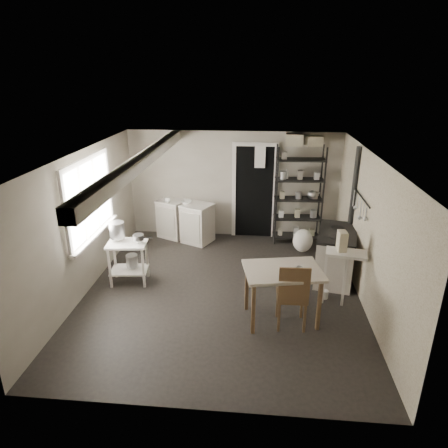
# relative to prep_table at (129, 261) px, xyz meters

# --- Properties ---
(floor) EXTENTS (5.00, 5.00, 0.00)m
(floor) POSITION_rel_prep_table_xyz_m (1.64, -0.18, -0.40)
(floor) COLOR black
(floor) RESTS_ON ground
(ceiling) EXTENTS (5.00, 5.00, 0.00)m
(ceiling) POSITION_rel_prep_table_xyz_m (1.64, -0.18, 1.90)
(ceiling) COLOR beige
(ceiling) RESTS_ON wall_back
(wall_back) EXTENTS (4.50, 0.02, 2.30)m
(wall_back) POSITION_rel_prep_table_xyz_m (1.64, 2.32, 0.75)
(wall_back) COLOR #A39B8B
(wall_back) RESTS_ON ground
(wall_front) EXTENTS (4.50, 0.02, 2.30)m
(wall_front) POSITION_rel_prep_table_xyz_m (1.64, -2.68, 0.75)
(wall_front) COLOR #A39B8B
(wall_front) RESTS_ON ground
(wall_left) EXTENTS (0.02, 5.00, 2.30)m
(wall_left) POSITION_rel_prep_table_xyz_m (-0.61, -0.18, 0.75)
(wall_left) COLOR #A39B8B
(wall_left) RESTS_ON ground
(wall_right) EXTENTS (0.02, 5.00, 2.30)m
(wall_right) POSITION_rel_prep_table_xyz_m (3.89, -0.18, 0.75)
(wall_right) COLOR #A39B8B
(wall_right) RESTS_ON ground
(window) EXTENTS (0.12, 1.76, 1.28)m
(window) POSITION_rel_prep_table_xyz_m (-0.58, 0.02, 1.10)
(window) COLOR silver
(window) RESTS_ON wall_left
(doorway) EXTENTS (0.96, 0.10, 2.08)m
(doorway) POSITION_rel_prep_table_xyz_m (2.09, 2.29, 0.60)
(doorway) COLOR silver
(doorway) RESTS_ON ground
(ceiling_beam) EXTENTS (0.18, 5.00, 0.18)m
(ceiling_beam) POSITION_rel_prep_table_xyz_m (0.44, -0.18, 1.80)
(ceiling_beam) COLOR silver
(ceiling_beam) RESTS_ON ceiling
(wallpaper_panel) EXTENTS (0.01, 5.00, 2.30)m
(wallpaper_panel) POSITION_rel_prep_table_xyz_m (3.88, -0.18, 0.75)
(wallpaper_panel) COLOR beige
(wallpaper_panel) RESTS_ON wall_right
(utensil_rail) EXTENTS (0.06, 1.20, 0.44)m
(utensil_rail) POSITION_rel_prep_table_xyz_m (3.83, 0.42, 1.15)
(utensil_rail) COLOR #B9B9BC
(utensil_rail) RESTS_ON wall_right
(prep_table) EXTENTS (0.70, 0.54, 0.75)m
(prep_table) POSITION_rel_prep_table_xyz_m (0.00, 0.00, 0.00)
(prep_table) COLOR silver
(prep_table) RESTS_ON ground
(stockpot) EXTENTS (0.33, 0.33, 0.28)m
(stockpot) POSITION_rel_prep_table_xyz_m (-0.18, 0.08, 0.54)
(stockpot) COLOR #B9B9BC
(stockpot) RESTS_ON prep_table
(saucepan) EXTENTS (0.22, 0.22, 0.10)m
(saucepan) POSITION_rel_prep_table_xyz_m (0.21, 0.01, 0.45)
(saucepan) COLOR #B9B9BC
(saucepan) RESTS_ON prep_table
(bucket) EXTENTS (0.25, 0.25, 0.22)m
(bucket) POSITION_rel_prep_table_xyz_m (0.04, 0.05, -0.02)
(bucket) COLOR #B9B9BC
(bucket) RESTS_ON prep_table
(base_cabinets) EXTENTS (1.38, 1.03, 0.84)m
(base_cabinets) POSITION_rel_prep_table_xyz_m (0.62, 2.00, 0.06)
(base_cabinets) COLOR beige
(base_cabinets) RESTS_ON ground
(mixing_bowl) EXTENTS (0.35, 0.35, 0.07)m
(mixing_bowl) POSITION_rel_prep_table_xyz_m (0.68, 1.93, 0.56)
(mixing_bowl) COLOR silver
(mixing_bowl) RESTS_ON base_cabinets
(counter_cup) EXTENTS (0.15, 0.15, 0.11)m
(counter_cup) POSITION_rel_prep_table_xyz_m (0.26, 1.95, 0.57)
(counter_cup) COLOR silver
(counter_cup) RESTS_ON base_cabinets
(shelf_rack) EXTENTS (1.00, 0.43, 2.07)m
(shelf_rack) POSITION_rel_prep_table_xyz_m (3.01, 2.07, 0.55)
(shelf_rack) COLOR black
(shelf_rack) RESTS_ON ground
(shelf_jar) EXTENTS (0.10, 0.11, 0.20)m
(shelf_jar) POSITION_rel_prep_table_xyz_m (2.73, 2.11, 0.97)
(shelf_jar) COLOR silver
(shelf_jar) RESTS_ON shelf_rack
(storage_box_a) EXTENTS (0.35, 0.32, 0.23)m
(storage_box_a) POSITION_rel_prep_table_xyz_m (2.85, 2.06, 1.61)
(storage_box_a) COLOR beige
(storage_box_a) RESTS_ON shelf_rack
(storage_box_b) EXTENTS (0.36, 0.34, 0.19)m
(storage_box_b) POSITION_rel_prep_table_xyz_m (3.23, 2.07, 1.59)
(storage_box_b) COLOR beige
(storage_box_b) RESTS_ON shelf_rack
(stove) EXTENTS (0.84, 1.23, 0.88)m
(stove) POSITION_rel_prep_table_xyz_m (3.56, 0.48, 0.04)
(stove) COLOR beige
(stove) RESTS_ON ground
(stovepipe) EXTENTS (0.14, 0.14, 1.35)m
(stovepipe) POSITION_rel_prep_table_xyz_m (3.85, 0.88, 1.19)
(stovepipe) COLOR black
(stovepipe) RESTS_ON stove
(side_ledge) EXTENTS (0.65, 0.43, 0.92)m
(side_ledge) POSITION_rel_prep_table_xyz_m (3.53, -0.42, 0.03)
(side_ledge) COLOR silver
(side_ledge) RESTS_ON ground
(oats_box) EXTENTS (0.13, 0.21, 0.30)m
(oats_box) POSITION_rel_prep_table_xyz_m (3.46, -0.36, 0.61)
(oats_box) COLOR beige
(oats_box) RESTS_ON side_ledge
(work_table) EXTENTS (1.21, 0.95, 0.82)m
(work_table) POSITION_rel_prep_table_xyz_m (2.57, -0.88, -0.02)
(work_table) COLOR beige
(work_table) RESTS_ON ground
(table_cup) EXTENTS (0.13, 0.13, 0.10)m
(table_cup) POSITION_rel_prep_table_xyz_m (2.79, -0.97, 0.41)
(table_cup) COLOR silver
(table_cup) RESTS_ON work_table
(chair) EXTENTS (0.43, 0.45, 1.02)m
(chair) POSITION_rel_prep_table_xyz_m (2.71, -1.00, 0.08)
(chair) COLOR brown
(chair) RESTS_ON ground
(flour_sack) EXTENTS (0.41, 0.35, 0.48)m
(flour_sack) POSITION_rel_prep_table_xyz_m (3.11, 1.54, -0.16)
(flour_sack) COLOR white
(flour_sack) RESTS_ON ground
(floor_crock) EXTENTS (0.13, 0.13, 0.14)m
(floor_crock) POSITION_rel_prep_table_xyz_m (3.31, -0.23, -0.33)
(floor_crock) COLOR silver
(floor_crock) RESTS_ON ground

